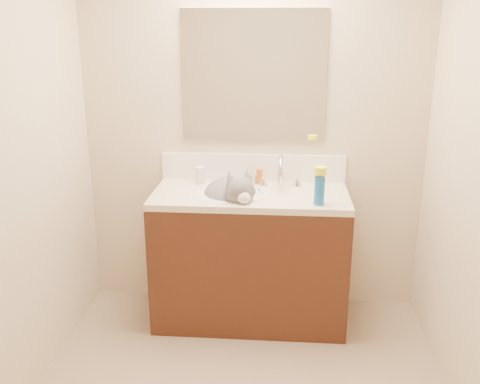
% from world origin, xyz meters
% --- Properties ---
extents(room_shell, '(2.24, 2.54, 2.52)m').
position_xyz_m(room_shell, '(0.00, 0.00, 1.49)').
color(room_shell, '#C8B495').
rests_on(room_shell, ground).
extents(vanity_cabinet, '(1.20, 0.55, 0.82)m').
position_xyz_m(vanity_cabinet, '(0.00, 0.97, 0.41)').
color(vanity_cabinet, '#3B1C10').
rests_on(vanity_cabinet, ground).
extents(counter_slab, '(1.20, 0.55, 0.04)m').
position_xyz_m(counter_slab, '(0.00, 0.97, 0.84)').
color(counter_slab, beige).
rests_on(counter_slab, vanity_cabinet).
extents(basin, '(0.45, 0.36, 0.14)m').
position_xyz_m(basin, '(-0.12, 0.94, 0.79)').
color(basin, white).
rests_on(basin, vanity_cabinet).
extents(faucet, '(0.28, 0.20, 0.21)m').
position_xyz_m(faucet, '(0.18, 1.11, 0.95)').
color(faucet, silver).
rests_on(faucet, counter_slab).
extents(cat, '(0.48, 0.51, 0.35)m').
position_xyz_m(cat, '(-0.11, 0.95, 0.84)').
color(cat, '#595658').
rests_on(cat, basin).
extents(backsplash, '(1.20, 0.02, 0.18)m').
position_xyz_m(backsplash, '(0.00, 1.24, 0.95)').
color(backsplash, white).
rests_on(backsplash, counter_slab).
extents(mirror, '(0.90, 0.02, 0.80)m').
position_xyz_m(mirror, '(0.00, 1.24, 1.54)').
color(mirror, white).
rests_on(mirror, room_shell).
extents(pill_bottle, '(0.08, 0.08, 0.11)m').
position_xyz_m(pill_bottle, '(-0.33, 1.14, 0.92)').
color(pill_bottle, silver).
rests_on(pill_bottle, counter_slab).
extents(pill_label, '(0.07, 0.07, 0.04)m').
position_xyz_m(pill_label, '(-0.33, 1.14, 0.90)').
color(pill_label, orange).
rests_on(pill_label, pill_bottle).
extents(silver_jar, '(0.06, 0.06, 0.06)m').
position_xyz_m(silver_jar, '(-0.00, 1.16, 0.89)').
color(silver_jar, '#B7B7BC').
rests_on(silver_jar, counter_slab).
extents(amber_bottle, '(0.05, 0.05, 0.10)m').
position_xyz_m(amber_bottle, '(0.05, 1.18, 0.91)').
color(amber_bottle, orange).
rests_on(amber_bottle, counter_slab).
extents(toothbrush, '(0.05, 0.13, 0.01)m').
position_xyz_m(toothbrush, '(0.06, 1.01, 0.86)').
color(toothbrush, silver).
rests_on(toothbrush, counter_slab).
extents(toothbrush_head, '(0.02, 0.03, 0.02)m').
position_xyz_m(toothbrush_head, '(0.06, 1.01, 0.87)').
color(toothbrush_head, '#648ED6').
rests_on(toothbrush_head, counter_slab).
extents(spray_can, '(0.07, 0.07, 0.17)m').
position_xyz_m(spray_can, '(0.40, 0.79, 0.94)').
color(spray_can, '#1963B2').
rests_on(spray_can, counter_slab).
extents(spray_cap, '(0.09, 0.09, 0.04)m').
position_xyz_m(spray_cap, '(0.40, 0.79, 1.06)').
color(spray_cap, '#FBFE1A').
rests_on(spray_cap, spray_can).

